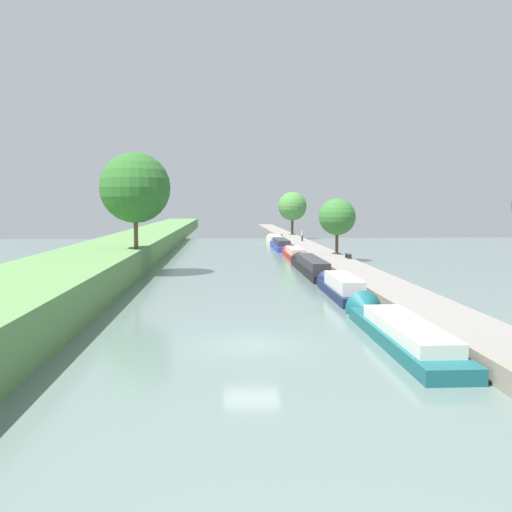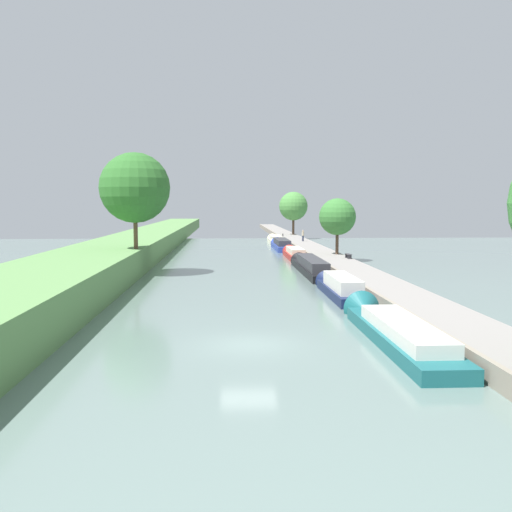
{
  "view_description": "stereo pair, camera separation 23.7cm",
  "coord_description": "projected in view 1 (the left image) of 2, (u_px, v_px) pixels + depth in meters",
  "views": [
    {
      "loc": [
        -1.2,
        -25.08,
        6.25
      ],
      "look_at": [
        2.02,
        32.78,
        1.0
      ],
      "focal_mm": 40.27,
      "sensor_mm": 36.0,
      "label": 1
    },
    {
      "loc": [
        -0.96,
        -25.1,
        6.25
      ],
      "look_at": [
        2.02,
        32.78,
        1.0
      ],
      "focal_mm": 40.27,
      "sensor_mm": 36.0,
      "label": 2
    }
  ],
  "objects": [
    {
      "name": "person_walking",
      "position": [
        302.0,
        235.0,
        84.25
      ],
      "size": [
        0.34,
        0.34,
        1.66
      ],
      "color": "#282D42",
      "rests_on": "right_towpath"
    },
    {
      "name": "tree_rightbank_midfar",
      "position": [
        292.0,
        206.0,
        102.14
      ],
      "size": [
        5.1,
        5.1,
        7.63
      ],
      "color": "#4C3828",
      "rests_on": "right_towpath"
    },
    {
      "name": "park_bench",
      "position": [
        348.0,
        255.0,
        57.57
      ],
      "size": [
        0.44,
        1.5,
        0.47
      ],
      "color": "#333338",
      "rests_on": "right_towpath"
    },
    {
      "name": "tree_rightbank_midnear",
      "position": [
        337.0,
        217.0,
        61.94
      ],
      "size": [
        3.98,
        3.98,
        6.07
      ],
      "color": "#4C3828",
      "rests_on": "right_towpath"
    },
    {
      "name": "narrowboat_red",
      "position": [
        294.0,
        253.0,
        67.07
      ],
      "size": [
        1.84,
        10.31,
        1.81
      ],
      "color": "maroon",
      "rests_on": "ground_plane"
    },
    {
      "name": "narrowboat_cream",
      "position": [
        274.0,
        240.0,
        92.68
      ],
      "size": [
        1.96,
        10.35,
        1.87
      ],
      "color": "beige",
      "rests_on": "ground_plane"
    },
    {
      "name": "stone_quay",
      "position": [
        431.0,
        333.0,
        25.98
      ],
      "size": [
        0.25,
        260.0,
        0.87
      ],
      "color": "gray",
      "rests_on": "ground_plane"
    },
    {
      "name": "ground_plane",
      "position": [
        252.0,
        345.0,
        25.57
      ],
      "size": [
        160.0,
        160.0,
        0.0
      ],
      "primitive_type": "plane",
      "color": "slate"
    },
    {
      "name": "narrowboat_teal",
      "position": [
        396.0,
        329.0,
        26.56
      ],
      "size": [
        2.18,
        13.3,
        2.07
      ],
      "color": "#195B60",
      "rests_on": "ground_plane"
    },
    {
      "name": "right_towpath",
      "position": [
        471.0,
        333.0,
        26.09
      ],
      "size": [
        3.42,
        260.0,
        0.82
      ],
      "color": "gray",
      "rests_on": "ground_plane"
    },
    {
      "name": "narrowboat_black",
      "position": [
        310.0,
        266.0,
        52.67
      ],
      "size": [
        1.83,
        15.87,
        2.0
      ],
      "color": "black",
      "rests_on": "ground_plane"
    },
    {
      "name": "narrowboat_blue",
      "position": [
        280.0,
        245.0,
        80.06
      ],
      "size": [
        2.02,
        13.1,
        2.07
      ],
      "color": "#283D93",
      "rests_on": "ground_plane"
    },
    {
      "name": "narrowboat_navy",
      "position": [
        340.0,
        287.0,
        39.23
      ],
      "size": [
        1.81,
        10.22,
        2.05
      ],
      "color": "#141E42",
      "rests_on": "ground_plane"
    },
    {
      "name": "mooring_bollard_far",
      "position": [
        282.0,
        235.0,
        97.04
      ],
      "size": [
        0.16,
        0.16,
        0.45
      ],
      "color": "black",
      "rests_on": "right_towpath"
    },
    {
      "name": "tree_leftbank_downstream",
      "position": [
        135.0,
        188.0,
        49.62
      ],
      "size": [
        6.11,
        6.11,
        8.36
      ],
      "color": "brown",
      "rests_on": "left_grassy_bank"
    }
  ]
}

